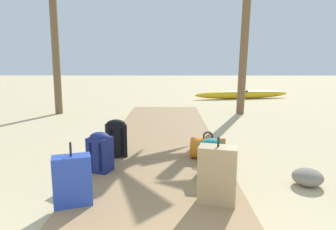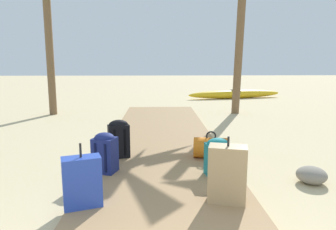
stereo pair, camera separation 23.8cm
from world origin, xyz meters
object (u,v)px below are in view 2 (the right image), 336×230
at_px(duffel_bag_orange, 211,148).
at_px(backpack_navy, 105,152).
at_px(suitcase_tan, 227,174).
at_px(kayak, 235,94).
at_px(backpack_teal, 217,156).
at_px(suitcase_blue, 82,182).
at_px(backpack_black, 119,138).

relative_size(duffel_bag_orange, backpack_navy, 1.04).
distance_m(backpack_navy, suitcase_tan, 1.79).
distance_m(duffel_bag_orange, kayak, 8.96).
bearing_deg(kayak, backpack_teal, -105.38).
height_order(backpack_navy, kayak, backpack_navy).
xyz_separation_m(backpack_navy, kayak, (4.13, 9.20, -0.19)).
height_order(suitcase_blue, backpack_teal, suitcase_blue).
height_order(duffel_bag_orange, backpack_teal, backpack_teal).
height_order(suitcase_blue, backpack_black, suitcase_blue).
height_order(suitcase_blue, suitcase_tan, suitcase_tan).
bearing_deg(backpack_black, backpack_teal, -29.60).
bearing_deg(suitcase_tan, backpack_navy, 147.23).
bearing_deg(backpack_teal, backpack_navy, 174.31).
bearing_deg(duffel_bag_orange, backpack_teal, -93.04).
xyz_separation_m(backpack_black, backpack_teal, (1.44, -0.82, -0.05)).
bearing_deg(suitcase_tan, suitcase_blue, -177.57).
bearing_deg(backpack_navy, duffel_bag_orange, 20.75).
height_order(suitcase_tan, backpack_teal, suitcase_tan).
xyz_separation_m(duffel_bag_orange, backpack_navy, (-1.59, -0.60, 0.13)).
distance_m(backpack_black, backpack_teal, 1.66).
distance_m(backpack_navy, backpack_teal, 1.56).
relative_size(suitcase_blue, suitcase_tan, 0.94).
xyz_separation_m(backpack_navy, backpack_black, (0.11, 0.66, 0.03)).
bearing_deg(suitcase_blue, backpack_teal, 28.54).
bearing_deg(suitcase_blue, backpack_black, 83.99).
bearing_deg(suitcase_tan, backpack_teal, 86.63).
xyz_separation_m(suitcase_blue, suitcase_tan, (1.57, 0.07, 0.04)).
relative_size(duffel_bag_orange, suitcase_blue, 0.84).
relative_size(suitcase_tan, backpack_teal, 1.43).
distance_m(backpack_navy, kayak, 10.08).
bearing_deg(backpack_teal, duffel_bag_orange, 86.96).
xyz_separation_m(suitcase_blue, backpack_navy, (0.07, 1.04, 0.02)).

